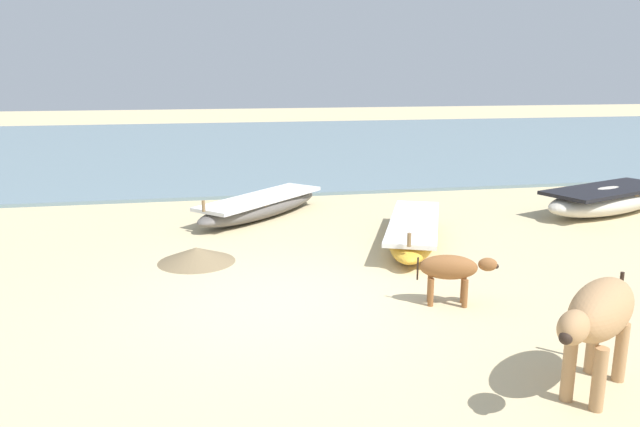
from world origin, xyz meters
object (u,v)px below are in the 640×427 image
fishing_boat_5 (607,199)px  cow_adult_tan (599,315)px  fishing_boat_4 (261,206)px  calf_near_brown (451,269)px  fishing_boat_0 (414,230)px

fishing_boat_5 → cow_adult_tan: 7.86m
fishing_boat_4 → calf_near_brown: (1.87, -5.08, 0.23)m
fishing_boat_0 → fishing_boat_5: fishing_boat_5 is taller
fishing_boat_4 → fishing_boat_5: size_ratio=0.86×
fishing_boat_4 → calf_near_brown: size_ratio=3.12×
fishing_boat_0 → fishing_boat_4: 3.33m
fishing_boat_0 → fishing_boat_5: bearing=128.3°
cow_adult_tan → fishing_boat_4: bearing=-111.5°
fishing_boat_5 → cow_adult_tan: size_ratio=2.51×
fishing_boat_0 → calf_near_brown: 2.79m
fishing_boat_0 → cow_adult_tan: size_ratio=2.49×
fishing_boat_0 → fishing_boat_4: fishing_boat_4 is taller
fishing_boat_0 → fishing_boat_4: bearing=-112.6°
cow_adult_tan → calf_near_brown: 2.31m
fishing_boat_4 → fishing_boat_0: bearing=90.0°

